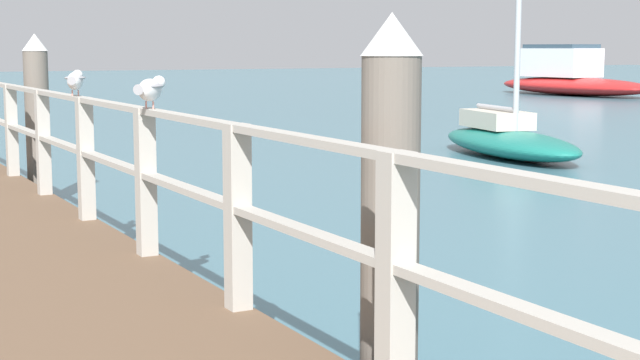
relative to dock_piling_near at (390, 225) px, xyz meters
The scene contains 6 objects.
dock_piling_near is the anchor object (origin of this frame).
dock_piling_far 7.79m from the dock_piling_near, 90.00° to the left, with size 0.29×0.29×2.01m.
seagull_foreground 2.52m from the dock_piling_near, 98.79° to the left, with size 0.33×0.40×0.21m.
seagull_background 4.48m from the dock_piling_near, 94.87° to the left, with size 0.24×0.46×0.21m.
boat_1 12.47m from the dock_piling_near, 48.74° to the left, with size 2.13×4.30×5.78m.
boat_2 35.58m from the dock_piling_near, 46.60° to the left, with size 2.93×7.78×1.98m.
Camera 1 is at (-0.57, 0.75, 1.85)m, focal length 55.11 mm.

